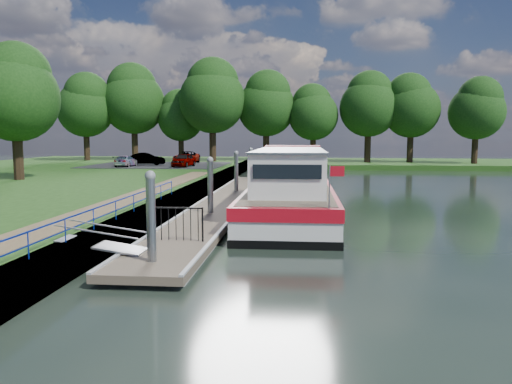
# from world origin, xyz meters

# --- Properties ---
(ground) EXTENTS (160.00, 160.00, 0.00)m
(ground) POSITION_xyz_m (0.00, 0.00, 0.00)
(ground) COLOR black
(ground) RESTS_ON ground
(bank_edge) EXTENTS (1.10, 90.00, 0.78)m
(bank_edge) POSITION_xyz_m (-2.55, 15.00, 0.39)
(bank_edge) COLOR #473D2D
(bank_edge) RESTS_ON ground
(far_bank) EXTENTS (60.00, 18.00, 0.60)m
(far_bank) POSITION_xyz_m (12.00, 52.00, 0.30)
(far_bank) COLOR #1B4012
(far_bank) RESTS_ON ground
(footpath) EXTENTS (1.60, 40.00, 0.05)m
(footpath) POSITION_xyz_m (-4.40, 8.00, 0.80)
(footpath) COLOR brown
(footpath) RESTS_ON riverbank
(carpark) EXTENTS (14.00, 12.00, 0.06)m
(carpark) POSITION_xyz_m (-11.00, 38.00, 0.81)
(carpark) COLOR black
(carpark) RESTS_ON riverbank
(blue_fence) EXTENTS (0.04, 18.04, 0.72)m
(blue_fence) POSITION_xyz_m (-2.75, 3.00, 1.31)
(blue_fence) COLOR #0C2DBF
(blue_fence) RESTS_ON riverbank
(pontoon) EXTENTS (2.50, 30.00, 0.56)m
(pontoon) POSITION_xyz_m (0.00, 13.00, 0.18)
(pontoon) COLOR brown
(pontoon) RESTS_ON ground
(mooring_piles) EXTENTS (0.30, 27.30, 3.55)m
(mooring_piles) POSITION_xyz_m (0.00, 13.00, 1.28)
(mooring_piles) COLOR gray
(mooring_piles) RESTS_ON ground
(gangway) EXTENTS (2.58, 1.00, 0.92)m
(gangway) POSITION_xyz_m (-1.85, 0.50, 0.63)
(gangway) COLOR #A5A8AD
(gangway) RESTS_ON ground
(gate_panel) EXTENTS (1.85, 0.05, 1.15)m
(gate_panel) POSITION_xyz_m (-0.00, 2.20, 1.15)
(gate_panel) COLOR black
(gate_panel) RESTS_ON ground
(barge) EXTENTS (4.36, 21.15, 4.78)m
(barge) POSITION_xyz_m (3.60, 13.38, 1.09)
(barge) COLOR black
(barge) RESTS_ON ground
(horizon_trees) EXTENTS (54.38, 10.03, 12.87)m
(horizon_trees) POSITION_xyz_m (-1.61, 48.68, 7.95)
(horizon_trees) COLOR #332316
(horizon_trees) RESTS_ON ground
(bank_tree_a) EXTENTS (6.12, 6.12, 9.72)m
(bank_tree_a) POSITION_xyz_m (-15.99, 20.08, 7.02)
(bank_tree_a) COLOR #332316
(bank_tree_a) RESTS_ON riverbank
(car_a) EXTENTS (1.94, 4.03, 1.33)m
(car_a) POSITION_xyz_m (-7.58, 34.90, 1.50)
(car_a) COLOR #999999
(car_a) RESTS_ON carpark
(car_b) EXTENTS (4.12, 2.18, 1.29)m
(car_b) POSITION_xyz_m (-12.06, 36.90, 1.48)
(car_b) COLOR #999999
(car_b) RESTS_ON carpark
(car_c) EXTENTS (1.55, 3.73, 1.08)m
(car_c) POSITION_xyz_m (-13.47, 34.81, 1.37)
(car_c) COLOR #999999
(car_c) RESTS_ON carpark
(car_d) EXTENTS (2.34, 4.83, 1.32)m
(car_d) POSITION_xyz_m (-8.69, 40.85, 1.50)
(car_d) COLOR #999999
(car_d) RESTS_ON carpark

